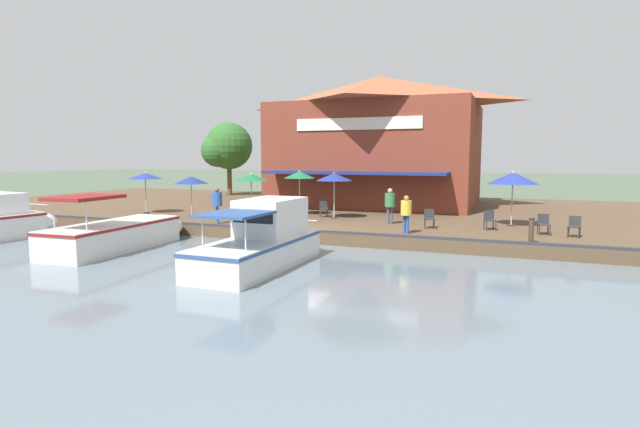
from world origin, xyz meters
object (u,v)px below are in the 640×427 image
tree_upstream_bank (352,142)px  cafe_chair_facing_river (274,210)px  person_near_entrance (390,202)px  mooring_post (531,230)px  patio_umbrella_mid_patio_left (191,180)px  tree_behind_restaurant (226,147)px  waterfront_restaurant (378,140)px  cafe_chair_back_row_seat (324,208)px  cafe_chair_under_first_umbrella (429,218)px  patio_umbrella_far_corner (513,178)px  patio_umbrella_back_row (251,178)px  patio_umbrella_near_quay_edge (145,176)px  person_at_quay_edge (406,210)px  motorboat_distant_upstream (124,232)px  cafe_chair_far_corner_seat (544,223)px  person_mid_patio (217,201)px  motorboat_far_downstream (268,241)px  cafe_chair_mid_patio (490,219)px  cafe_chair_beside_entrance (574,225)px  patio_umbrella_by_entrance (334,177)px  patio_umbrella_mid_patio_right (299,175)px

tree_upstream_bank → cafe_chair_facing_river: bearing=0.9°
person_near_entrance → mooring_post: (3.48, 6.16, -0.58)m
patio_umbrella_mid_patio_left → tree_behind_restaurant: size_ratio=0.36×
waterfront_restaurant → cafe_chair_back_row_seat: waterfront_restaurant is taller
cafe_chair_facing_river → cafe_chair_under_first_umbrella: bearing=86.0°
patio_umbrella_far_corner → patio_umbrella_back_row: 12.66m
patio_umbrella_near_quay_edge → mooring_post: patio_umbrella_near_quay_edge is taller
cafe_chair_back_row_seat → person_near_entrance: bearing=68.7°
patio_umbrella_far_corner → person_at_quay_edge: patio_umbrella_far_corner is taller
motorboat_distant_upstream → mooring_post: motorboat_distant_upstream is taller
patio_umbrella_mid_patio_left → cafe_chair_far_corner_seat: size_ratio=2.59×
cafe_chair_back_row_seat → motorboat_distant_upstream: motorboat_distant_upstream is taller
person_near_entrance → tree_upstream_bank: 15.16m
cafe_chair_far_corner_seat → person_mid_patio: (2.00, -14.45, 0.63)m
cafe_chair_far_corner_seat → cafe_chair_facing_river: size_ratio=1.00×
patio_umbrella_far_corner → tree_upstream_bank: (-11.98, -11.69, 2.08)m
motorboat_far_downstream → motorboat_distant_upstream: motorboat_distant_upstream is taller
cafe_chair_mid_patio → person_at_quay_edge: (2.45, -3.21, 0.52)m
patio_umbrella_near_quay_edge → patio_umbrella_mid_patio_left: (0.31, 3.34, -0.16)m
person_mid_patio → tree_behind_restaurant: tree_behind_restaurant is taller
patio_umbrella_mid_patio_left → cafe_chair_far_corner_seat: (0.10, 17.44, -1.48)m
cafe_chair_facing_river → motorboat_far_downstream: (7.81, 3.66, -0.19)m
cafe_chair_back_row_seat → cafe_chair_under_first_umbrella: bearing=68.9°
patio_umbrella_back_row → mooring_post: size_ratio=2.46×
cafe_chair_beside_entrance → person_at_quay_edge: size_ratio=0.53×
cafe_chair_mid_patio → tree_behind_restaurant: bearing=-121.2°
cafe_chair_far_corner_seat → person_near_entrance: (-0.91, -6.70, 0.60)m
patio_umbrella_near_quay_edge → motorboat_far_downstream: patio_umbrella_near_quay_edge is taller
cafe_chair_mid_patio → cafe_chair_beside_entrance: bearing=73.6°
cafe_chair_beside_entrance → cafe_chair_back_row_seat: bearing=-103.2°
patio_umbrella_by_entrance → motorboat_distant_upstream: 10.67m
mooring_post → tree_upstream_bank: bearing=-143.7°
waterfront_restaurant → cafe_chair_mid_patio: waterfront_restaurant is taller
patio_umbrella_mid_patio_right → cafe_chair_mid_patio: bearing=78.2°
cafe_chair_facing_river → cafe_chair_beside_entrance: 13.90m
waterfront_restaurant → tree_upstream_bank: bearing=-140.6°
person_at_quay_edge → motorboat_distant_upstream: size_ratio=0.22×
cafe_chair_far_corner_seat → person_mid_patio: bearing=-82.1°
tree_upstream_bank → cafe_chair_far_corner_seat: bearing=42.1°
patio_umbrella_far_corner → patio_umbrella_by_entrance: size_ratio=1.05×
cafe_chair_mid_patio → tree_upstream_bank: bearing=-141.7°
patio_umbrella_far_corner → cafe_chair_facing_river: patio_umbrella_far_corner is taller
person_mid_patio → mooring_post: (0.57, 13.91, -0.61)m
patio_umbrella_back_row → cafe_chair_back_row_seat: (-2.43, 3.05, -1.68)m
patio_umbrella_near_quay_edge → cafe_chair_under_first_umbrella: 16.17m
cafe_chair_back_row_seat → tree_behind_restaurant: bearing=-130.7°
person_mid_patio → tree_upstream_bank: size_ratio=0.27×
patio_umbrella_mid_patio_left → cafe_chair_beside_entrance: size_ratio=2.59×
person_near_entrance → tree_upstream_bank: (-13.42, -6.26, 3.23)m
cafe_chair_under_first_umbrella → tree_behind_restaurant: bearing=-125.4°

